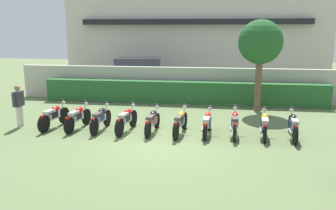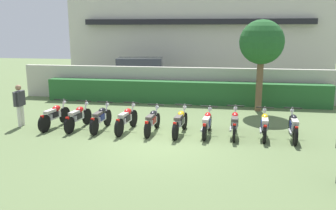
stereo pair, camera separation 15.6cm
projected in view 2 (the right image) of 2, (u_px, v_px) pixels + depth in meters
ground at (161, 144)px, 10.99m from camera, size 60.00×60.00×0.00m
building at (199, 26)px, 26.01m from camera, size 18.17×6.50×7.71m
compound_wall at (185, 84)px, 17.53m from camera, size 17.26×0.30×1.71m
hedge_row at (183, 92)px, 16.92m from camera, size 13.81×0.70×1.09m
parked_car at (143, 73)px, 21.09m from camera, size 4.72×2.59×1.89m
tree_near_inspector at (262, 43)px, 14.84m from camera, size 1.92×1.92×4.01m
motorcycle_in_row_0 at (55, 115)px, 12.77m from camera, size 0.60×1.92×0.97m
motorcycle_in_row_1 at (78, 117)px, 12.61m from camera, size 0.60×1.90×0.96m
motorcycle_in_row_2 at (101, 118)px, 12.42m from camera, size 0.60×1.85×0.97m
motorcycle_in_row_3 at (126, 119)px, 12.26m from camera, size 0.60×1.93×0.97m
motorcycle_in_row_4 at (152, 121)px, 12.09m from camera, size 0.60×1.80×0.94m
motorcycle_in_row_5 at (180, 122)px, 11.92m from camera, size 0.60×1.95×0.97m
motorcycle_in_row_6 at (207, 123)px, 11.82m from camera, size 0.60×1.82×0.94m
motorcycle_in_row_7 at (235, 123)px, 11.74m from camera, size 0.60×1.96×0.97m
motorcycle_in_row_8 at (264, 125)px, 11.58m from camera, size 0.60×1.82×0.96m
motorcycle_in_row_9 at (293, 126)px, 11.41m from camera, size 0.60×1.93×0.97m
inspector_person at (20, 102)px, 12.87m from camera, size 0.22×0.65×1.58m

